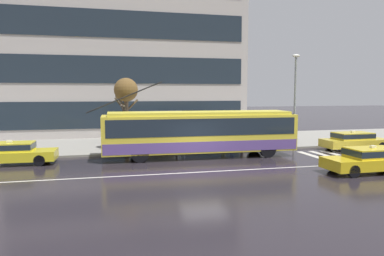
{
  "coord_description": "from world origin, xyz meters",
  "views": [
    {
      "loc": [
        -5.19,
        -19.05,
        4.08
      ],
      "look_at": [
        0.05,
        3.01,
        1.87
      ],
      "focal_mm": 34.15,
      "sensor_mm": 36.0,
      "label": 1
    }
  ],
  "objects_px": {
    "taxi_oncoming_far": "(370,159)",
    "street_lamp": "(295,92)",
    "pedestrian_waiting_by_pole": "(223,126)",
    "pedestrian_at_shelter": "(242,124)",
    "trolleybus": "(200,132)",
    "bus_shelter": "(155,120)",
    "taxi_ahead_of_bus": "(354,140)",
    "taxi_queued_behind_bus": "(12,152)",
    "pedestrian_walking_past": "(176,127)",
    "street_tree_bare": "(126,93)",
    "pedestrian_approaching_curb": "(232,133)"
  },
  "relations": [
    {
      "from": "trolleybus",
      "to": "bus_shelter",
      "type": "distance_m",
      "value": 4.36
    },
    {
      "from": "pedestrian_approaching_curb",
      "to": "pedestrian_walking_past",
      "type": "bearing_deg",
      "value": -164.14
    },
    {
      "from": "pedestrian_approaching_curb",
      "to": "pedestrian_walking_past",
      "type": "relative_size",
      "value": 0.82
    },
    {
      "from": "pedestrian_waiting_by_pole",
      "to": "street_lamp",
      "type": "height_order",
      "value": "street_lamp"
    },
    {
      "from": "pedestrian_at_shelter",
      "to": "street_lamp",
      "type": "height_order",
      "value": "street_lamp"
    },
    {
      "from": "taxi_oncoming_far",
      "to": "taxi_ahead_of_bus",
      "type": "bearing_deg",
      "value": 58.54
    },
    {
      "from": "pedestrian_at_shelter",
      "to": "street_lamp",
      "type": "bearing_deg",
      "value": -22.01
    },
    {
      "from": "trolleybus",
      "to": "pedestrian_walking_past",
      "type": "distance_m",
      "value": 2.28
    },
    {
      "from": "taxi_ahead_of_bus",
      "to": "street_tree_bare",
      "type": "bearing_deg",
      "value": 167.82
    },
    {
      "from": "taxi_oncoming_far",
      "to": "street_lamp",
      "type": "relative_size",
      "value": 0.69
    },
    {
      "from": "taxi_ahead_of_bus",
      "to": "pedestrian_at_shelter",
      "type": "bearing_deg",
      "value": 154.62
    },
    {
      "from": "trolleybus",
      "to": "taxi_oncoming_far",
      "type": "bearing_deg",
      "value": -41.22
    },
    {
      "from": "bus_shelter",
      "to": "taxi_oncoming_far",
      "type": "bearing_deg",
      "value": -45.98
    },
    {
      "from": "street_lamp",
      "to": "street_tree_bare",
      "type": "distance_m",
      "value": 12.22
    },
    {
      "from": "trolleybus",
      "to": "taxi_oncoming_far",
      "type": "xyz_separation_m",
      "value": [
        7.32,
        -6.41,
        -0.89
      ]
    },
    {
      "from": "trolleybus",
      "to": "pedestrian_waiting_by_pole",
      "type": "distance_m",
      "value": 3.45
    },
    {
      "from": "taxi_ahead_of_bus",
      "to": "pedestrian_at_shelter",
      "type": "xyz_separation_m",
      "value": [
        -7.18,
        3.41,
        1.02
      ]
    },
    {
      "from": "street_lamp",
      "to": "pedestrian_at_shelter",
      "type": "bearing_deg",
      "value": 157.99
    },
    {
      "from": "bus_shelter",
      "to": "pedestrian_at_shelter",
      "type": "bearing_deg",
      "value": -0.47
    },
    {
      "from": "bus_shelter",
      "to": "street_lamp",
      "type": "distance_m",
      "value": 10.41
    },
    {
      "from": "trolleybus",
      "to": "taxi_queued_behind_bus",
      "type": "xyz_separation_m",
      "value": [
        -11.03,
        0.09,
        -0.89
      ]
    },
    {
      "from": "taxi_queued_behind_bus",
      "to": "bus_shelter",
      "type": "xyz_separation_m",
      "value": [
        8.66,
        3.54,
        1.41
      ]
    },
    {
      "from": "trolleybus",
      "to": "pedestrian_approaching_curb",
      "type": "distance_m",
      "value": 4.63
    },
    {
      "from": "bus_shelter",
      "to": "pedestrian_at_shelter",
      "type": "xyz_separation_m",
      "value": [
        6.54,
        -0.05,
        -0.38
      ]
    },
    {
      "from": "pedestrian_walking_past",
      "to": "pedestrian_waiting_by_pole",
      "type": "bearing_deg",
      "value": 9.76
    },
    {
      "from": "taxi_queued_behind_bus",
      "to": "pedestrian_at_shelter",
      "type": "relative_size",
      "value": 2.39
    },
    {
      "from": "taxi_oncoming_far",
      "to": "pedestrian_approaching_curb",
      "type": "xyz_separation_m",
      "value": [
        -4.04,
        9.64,
        0.4
      ]
    },
    {
      "from": "bus_shelter",
      "to": "pedestrian_waiting_by_pole",
      "type": "xyz_separation_m",
      "value": [
        4.69,
        -1.07,
        -0.43
      ]
    },
    {
      "from": "pedestrian_at_shelter",
      "to": "pedestrian_walking_past",
      "type": "bearing_deg",
      "value": -163.18
    },
    {
      "from": "pedestrian_walking_past",
      "to": "pedestrian_waiting_by_pole",
      "type": "height_order",
      "value": "pedestrian_walking_past"
    },
    {
      "from": "taxi_queued_behind_bus",
      "to": "pedestrian_approaching_curb",
      "type": "relative_size",
      "value": 2.86
    },
    {
      "from": "bus_shelter",
      "to": "pedestrian_waiting_by_pole",
      "type": "height_order",
      "value": "bus_shelter"
    },
    {
      "from": "pedestrian_approaching_curb",
      "to": "pedestrian_walking_past",
      "type": "height_order",
      "value": "pedestrian_walking_past"
    },
    {
      "from": "pedestrian_approaching_curb",
      "to": "street_tree_bare",
      "type": "height_order",
      "value": "street_tree_bare"
    },
    {
      "from": "trolleybus",
      "to": "taxi_ahead_of_bus",
      "type": "relative_size",
      "value": 2.77
    },
    {
      "from": "trolleybus",
      "to": "bus_shelter",
      "type": "height_order",
      "value": "trolleybus"
    },
    {
      "from": "taxi_queued_behind_bus",
      "to": "pedestrian_walking_past",
      "type": "bearing_deg",
      "value": 10.73
    },
    {
      "from": "pedestrian_at_shelter",
      "to": "pedestrian_waiting_by_pole",
      "type": "bearing_deg",
      "value": -151.31
    },
    {
      "from": "pedestrian_approaching_curb",
      "to": "pedestrian_at_shelter",
      "type": "bearing_deg",
      "value": 21.52
    },
    {
      "from": "pedestrian_approaching_curb",
      "to": "street_lamp",
      "type": "relative_size",
      "value": 0.24
    },
    {
      "from": "bus_shelter",
      "to": "pedestrian_approaching_curb",
      "type": "xyz_separation_m",
      "value": [
        5.66,
        -0.4,
        -1.01
      ]
    },
    {
      "from": "taxi_ahead_of_bus",
      "to": "pedestrian_waiting_by_pole",
      "type": "bearing_deg",
      "value": 165.17
    },
    {
      "from": "bus_shelter",
      "to": "pedestrian_approaching_curb",
      "type": "relative_size",
      "value": 2.53
    },
    {
      "from": "pedestrian_approaching_curb",
      "to": "street_tree_bare",
      "type": "bearing_deg",
      "value": 177.46
    },
    {
      "from": "pedestrian_at_shelter",
      "to": "pedestrian_waiting_by_pole",
      "type": "height_order",
      "value": "pedestrian_waiting_by_pole"
    },
    {
      "from": "trolleybus",
      "to": "street_tree_bare",
      "type": "relative_size",
      "value": 2.63
    },
    {
      "from": "trolleybus",
      "to": "pedestrian_waiting_by_pole",
      "type": "bearing_deg",
      "value": 47.84
    },
    {
      "from": "pedestrian_approaching_curb",
      "to": "taxi_oncoming_far",
      "type": "bearing_deg",
      "value": -67.27
    },
    {
      "from": "trolleybus",
      "to": "pedestrian_walking_past",
      "type": "height_order",
      "value": "trolleybus"
    },
    {
      "from": "trolleybus",
      "to": "bus_shelter",
      "type": "bearing_deg",
      "value": 123.26
    }
  ]
}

